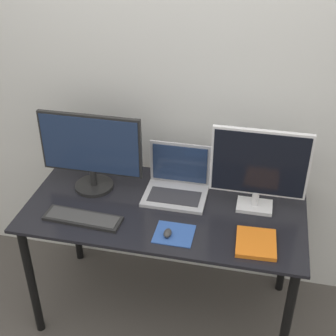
% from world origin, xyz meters
% --- Properties ---
extents(wall_back, '(7.00, 0.05, 2.50)m').
position_xyz_m(wall_back, '(0.00, 0.79, 1.25)').
color(wall_back, silver).
rests_on(wall_back, ground_plane).
extents(desk, '(1.46, 0.72, 0.77)m').
position_xyz_m(desk, '(0.00, 0.36, 0.66)').
color(desk, black).
rests_on(desk, ground_plane).
extents(monitor_left, '(0.56, 0.21, 0.44)m').
position_xyz_m(monitor_left, '(-0.43, 0.46, 1.00)').
color(monitor_left, black).
rests_on(monitor_left, desk).
extents(monitor_right, '(0.49, 0.13, 0.45)m').
position_xyz_m(monitor_right, '(0.46, 0.46, 1.01)').
color(monitor_right, silver).
rests_on(monitor_right, desk).
extents(laptop, '(0.34, 0.26, 0.26)m').
position_xyz_m(laptop, '(0.03, 0.51, 0.83)').
color(laptop, '#ADADB2').
rests_on(laptop, desk).
extents(keyboard, '(0.40, 0.14, 0.02)m').
position_xyz_m(keyboard, '(-0.38, 0.16, 0.77)').
color(keyboard, black).
rests_on(keyboard, desk).
extents(mousepad, '(0.19, 0.17, 0.00)m').
position_xyz_m(mousepad, '(0.09, 0.15, 0.77)').
color(mousepad, '#2D519E').
rests_on(mousepad, desk).
extents(mouse, '(0.04, 0.06, 0.03)m').
position_xyz_m(mouse, '(0.06, 0.13, 0.79)').
color(mouse, '#333333').
rests_on(mouse, mousepad).
extents(book, '(0.20, 0.22, 0.02)m').
position_xyz_m(book, '(0.48, 0.16, 0.78)').
color(book, orange).
rests_on(book, desk).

